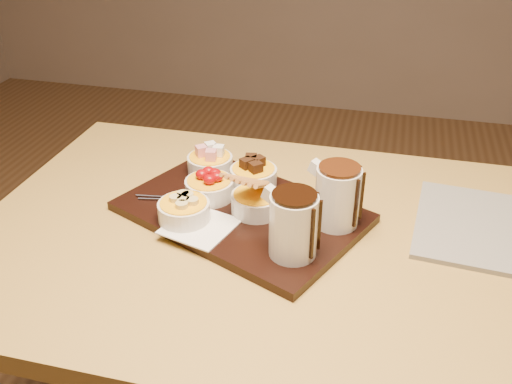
% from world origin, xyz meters
% --- Properties ---
extents(dining_table, '(1.20, 0.80, 0.75)m').
position_xyz_m(dining_table, '(0.00, 0.00, 0.65)').
color(dining_table, '#A9873E').
rests_on(dining_table, ground).
extents(serving_board, '(0.54, 0.46, 0.02)m').
position_xyz_m(serving_board, '(-0.09, 0.04, 0.76)').
color(serving_board, black).
rests_on(serving_board, dining_table).
extents(napkin, '(0.15, 0.15, 0.00)m').
position_xyz_m(napkin, '(-0.15, -0.04, 0.77)').
color(napkin, white).
rests_on(napkin, serving_board).
extents(bowl_marshmallows, '(0.10, 0.10, 0.04)m').
position_xyz_m(bowl_marshmallows, '(-0.20, 0.17, 0.79)').
color(bowl_marshmallows, silver).
rests_on(bowl_marshmallows, serving_board).
extents(bowl_cake, '(0.10, 0.10, 0.04)m').
position_xyz_m(bowl_cake, '(-0.09, 0.14, 0.79)').
color(bowl_cake, silver).
rests_on(bowl_cake, serving_board).
extents(bowl_strawberries, '(0.10, 0.10, 0.04)m').
position_xyz_m(bowl_strawberries, '(-0.17, 0.07, 0.79)').
color(bowl_strawberries, silver).
rests_on(bowl_strawberries, serving_board).
extents(bowl_biscotti, '(0.10, 0.10, 0.04)m').
position_xyz_m(bowl_biscotti, '(-0.06, 0.04, 0.79)').
color(bowl_biscotti, silver).
rests_on(bowl_biscotti, serving_board).
extents(bowl_bananas, '(0.10, 0.10, 0.04)m').
position_xyz_m(bowl_bananas, '(-0.19, -0.02, 0.79)').
color(bowl_bananas, silver).
rests_on(bowl_bananas, serving_board).
extents(pitcher_dark_chocolate, '(0.11, 0.11, 0.12)m').
position_xyz_m(pitcher_dark_chocolate, '(0.03, -0.08, 0.83)').
color(pitcher_dark_chocolate, silver).
rests_on(pitcher_dark_chocolate, serving_board).
extents(pitcher_milk_chocolate, '(0.11, 0.11, 0.12)m').
position_xyz_m(pitcher_milk_chocolate, '(0.09, 0.04, 0.83)').
color(pitcher_milk_chocolate, silver).
rests_on(pitcher_milk_chocolate, serving_board).
extents(fondue_skewers, '(0.07, 0.26, 0.01)m').
position_xyz_m(fondue_skewers, '(-0.19, 0.05, 0.77)').
color(fondue_skewers, silver).
rests_on(fondue_skewers, serving_board).
extents(newspaper, '(0.37, 0.31, 0.01)m').
position_xyz_m(newspaper, '(0.42, 0.10, 0.76)').
color(newspaper, beige).
rests_on(newspaper, dining_table).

